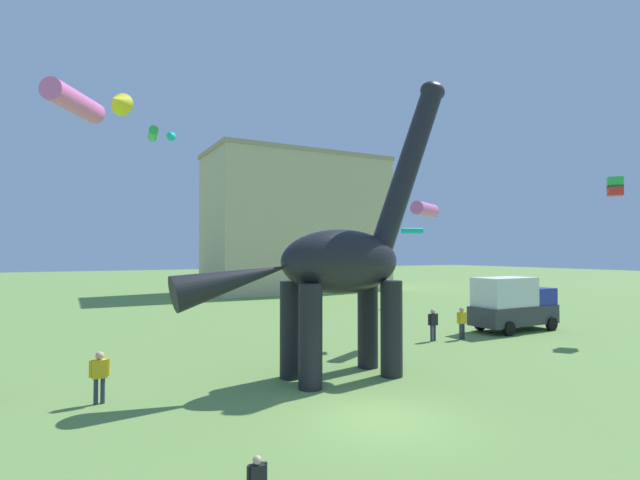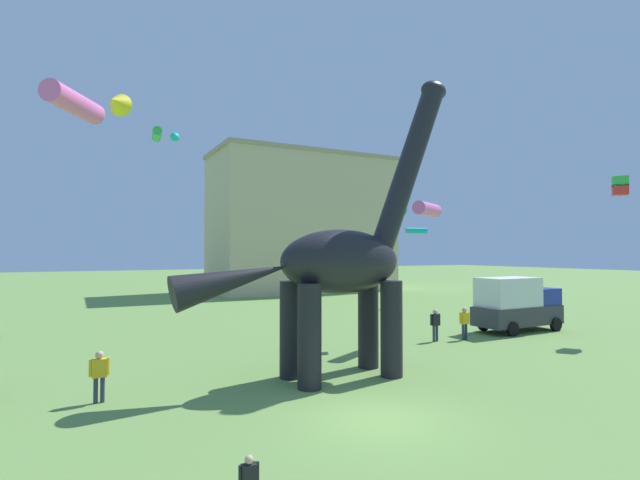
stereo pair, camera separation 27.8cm
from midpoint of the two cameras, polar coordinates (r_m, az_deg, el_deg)
ground_plane at (r=14.28m, az=7.75°, el=-20.67°), size 240.00×240.00×0.00m
dinosaur_sculpture at (r=17.87m, az=2.86°, el=-2.62°), size 11.49×2.43×12.01m
parked_box_truck at (r=30.70m, az=22.82°, el=-7.07°), size 5.62×2.37×3.20m
person_watching_child at (r=9.57m, az=-7.65°, el=-26.59°), size 0.39×0.17×1.05m
person_far_spectator at (r=26.90m, az=17.31°, el=-9.22°), size 0.65×0.28×1.73m
person_near_flyer at (r=16.74m, az=-24.62°, el=-14.19°), size 0.60×0.27×1.61m
person_strolling_adult at (r=26.00m, az=14.03°, el=-9.56°), size 0.63×0.28×1.69m
kite_mid_left at (r=25.74m, az=12.50°, el=3.61°), size 2.54×2.61×0.74m
kite_near_low at (r=31.98m, az=32.68°, el=5.51°), size 1.05×1.05×1.07m
kite_far_right at (r=16.10m, az=-26.19°, el=14.61°), size 2.43×2.34×0.69m
kite_high_left at (r=42.80m, az=11.64°, el=1.10°), size 1.93×1.89×0.55m
kite_far_left at (r=34.45m, az=-18.42°, el=11.96°), size 1.95×2.21×0.64m
background_building_block at (r=57.56m, az=-2.11°, el=2.02°), size 21.48×10.87×16.41m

